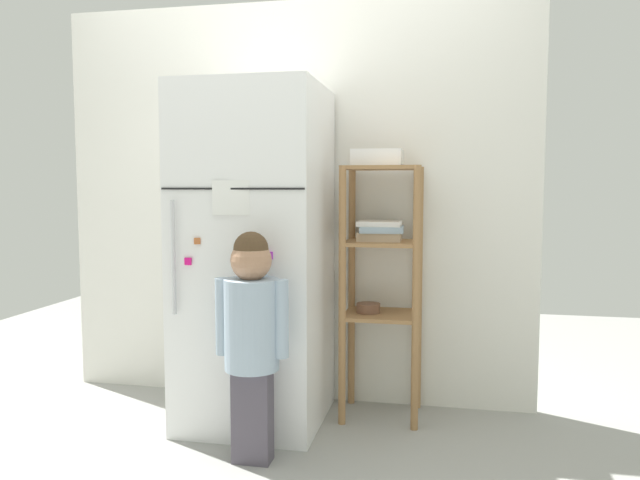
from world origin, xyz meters
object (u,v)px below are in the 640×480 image
at_px(child_standing, 252,324).
at_px(pantry_shelf_unit, 381,261).
at_px(fruit_bin, 377,159).
at_px(refrigerator, 256,256).

distance_m(child_standing, pantry_shelf_unit, 0.83).
distance_m(child_standing, fruit_bin, 1.05).
relative_size(child_standing, pantry_shelf_unit, 0.78).
xyz_separation_m(refrigerator, pantry_shelf_unit, (0.61, 0.17, -0.03)).
distance_m(refrigerator, child_standing, 0.54).
relative_size(refrigerator, pantry_shelf_unit, 1.30).
bearing_deg(refrigerator, fruit_bin, 14.98).
bearing_deg(refrigerator, pantry_shelf_unit, 15.75).
distance_m(refrigerator, pantry_shelf_unit, 0.63).
height_order(refrigerator, child_standing, refrigerator).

